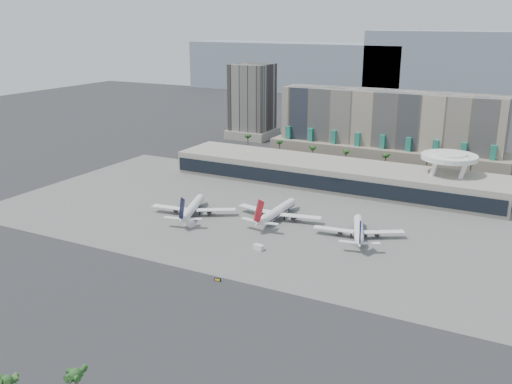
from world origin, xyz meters
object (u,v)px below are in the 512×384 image
at_px(airliner_centre, 277,212).
at_px(service_vehicle_a, 189,223).
at_px(airliner_right, 359,230).
at_px(service_vehicle_b, 259,247).
at_px(taxiway_sign, 218,280).
at_px(airliner_left, 192,208).

height_order(airliner_centre, service_vehicle_a, airliner_centre).
distance_m(airliner_centre, airliner_right, 37.76).
bearing_deg(service_vehicle_b, airliner_right, 56.41).
distance_m(airliner_centre, service_vehicle_b, 34.56).
distance_m(service_vehicle_a, taxiway_sign, 54.06).
bearing_deg(service_vehicle_a, taxiway_sign, -25.08).
bearing_deg(airliner_left, service_vehicle_a, -81.09).
xyz_separation_m(airliner_centre, airliner_right, (37.52, -4.25, -0.28)).
relative_size(airliner_centre, taxiway_sign, 17.45).
height_order(airliner_left, service_vehicle_a, airliner_left).
distance_m(service_vehicle_a, service_vehicle_b, 38.41).
xyz_separation_m(airliner_centre, taxiway_sign, (8.61, -63.13, -2.98)).
bearing_deg(taxiway_sign, airliner_right, 51.27).
height_order(airliner_centre, airliner_right, airliner_centre).
height_order(airliner_left, service_vehicle_b, airliner_left).
bearing_deg(taxiway_sign, airliner_left, 118.14).
xyz_separation_m(airliner_centre, service_vehicle_b, (8.45, -33.42, -2.50)).
xyz_separation_m(service_vehicle_a, service_vehicle_b, (37.27, -9.29, -0.20)).
xyz_separation_m(airliner_left, service_vehicle_a, (6.24, -11.73, -2.20)).
bearing_deg(airliner_right, service_vehicle_a, 177.87).
distance_m(airliner_right, service_vehicle_a, 69.28).
xyz_separation_m(airliner_right, service_vehicle_a, (-66.33, -19.88, -2.02)).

